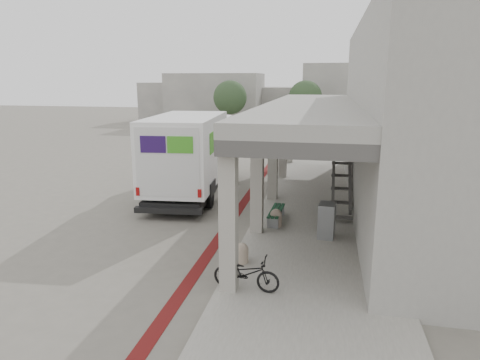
% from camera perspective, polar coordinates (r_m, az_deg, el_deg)
% --- Properties ---
extents(ground, '(120.00, 120.00, 0.00)m').
position_cam_1_polar(ground, '(13.98, -6.70, -7.30)').
color(ground, '#676259').
rests_on(ground, ground).
extents(bike_lane_stripe, '(0.35, 40.00, 0.01)m').
position_cam_1_polar(bike_lane_stripe, '(15.54, -0.89, -5.04)').
color(bike_lane_stripe, '#5B1212').
rests_on(bike_lane_stripe, ground).
extents(sidewalk, '(4.40, 28.00, 0.12)m').
position_cam_1_polar(sidewalk, '(13.32, 10.06, -8.21)').
color(sidewalk, gray).
rests_on(sidewalk, ground).
extents(transit_building, '(7.60, 17.00, 7.00)m').
position_cam_1_polar(transit_building, '(17.18, 20.52, 7.48)').
color(transit_building, gray).
rests_on(transit_building, ground).
extents(distant_backdrop, '(28.00, 10.00, 6.50)m').
position_cam_1_polar(distant_backdrop, '(48.85, 3.27, 10.71)').
color(distant_backdrop, gray).
rests_on(distant_backdrop, ground).
extents(tree_left, '(3.20, 3.20, 4.80)m').
position_cam_1_polar(tree_left, '(41.47, -1.33, 10.93)').
color(tree_left, '#38281C').
rests_on(tree_left, ground).
extents(tree_mid, '(3.20, 3.20, 4.80)m').
position_cam_1_polar(tree_mid, '(42.50, 8.70, 10.84)').
color(tree_mid, '#38281C').
rests_on(tree_mid, ground).
extents(tree_right, '(3.20, 3.20, 4.80)m').
position_cam_1_polar(tree_right, '(41.85, 19.80, 10.19)').
color(tree_right, '#38281C').
rests_on(tree_right, ground).
extents(fedex_truck, '(3.17, 8.28, 3.45)m').
position_cam_1_polar(fedex_truck, '(18.66, -6.44, 3.79)').
color(fedex_truck, black).
rests_on(fedex_truck, ground).
extents(bench, '(0.43, 1.74, 0.41)m').
position_cam_1_polar(bench, '(14.77, 4.85, -4.42)').
color(bench, gray).
rests_on(bench, sidewalk).
extents(bollard_near, '(0.36, 0.36, 0.54)m').
position_cam_1_polar(bollard_near, '(11.55, 0.23, -9.66)').
color(bollard_near, tan).
rests_on(bollard_near, sidewalk).
extents(bollard_far, '(0.39, 0.39, 0.59)m').
position_cam_1_polar(bollard_far, '(14.29, 4.82, -5.01)').
color(bollard_far, gray).
rests_on(bollard_far, sidewalk).
extents(utility_cabinet, '(0.55, 0.70, 1.08)m').
position_cam_1_polar(utility_cabinet, '(13.48, 11.49, -5.30)').
color(utility_cabinet, gray).
rests_on(utility_cabinet, sidewalk).
extents(bicycle_black, '(1.62, 0.69, 0.83)m').
position_cam_1_polar(bicycle_black, '(10.10, 0.83, -12.29)').
color(bicycle_black, black).
rests_on(bicycle_black, sidewalk).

